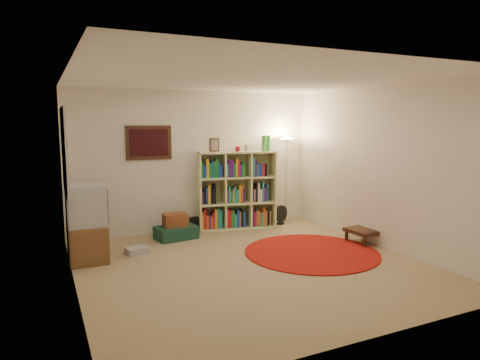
# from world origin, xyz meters

# --- Properties ---
(room) EXTENTS (4.54, 4.54, 2.54)m
(room) POSITION_xyz_m (-0.05, 0.05, 1.26)
(room) COLOR tan
(room) RESTS_ON ground
(bookshelf) EXTENTS (1.47, 0.67, 1.71)m
(bookshelf) POSITION_xyz_m (0.68, 2.02, 0.69)
(bookshelf) COLOR #F5FFAA
(bookshelf) RESTS_ON ground
(floor_lamp) EXTENTS (0.40, 0.40, 1.69)m
(floor_lamp) POSITION_xyz_m (1.73, 1.99, 1.40)
(floor_lamp) COLOR white
(floor_lamp) RESTS_ON ground
(floor_fan) EXTENTS (0.32, 0.22, 0.37)m
(floor_fan) POSITION_xyz_m (1.58, 1.92, 0.18)
(floor_fan) COLOR black
(floor_fan) RESTS_ON ground
(tv_stand) EXTENTS (0.54, 0.75, 1.08)m
(tv_stand) POSITION_xyz_m (-2.00, 1.22, 0.52)
(tv_stand) COLOR brown
(tv_stand) RESTS_ON ground
(dvd_box) EXTENTS (0.33, 0.29, 0.10)m
(dvd_box) POSITION_xyz_m (-1.32, 1.20, 0.05)
(dvd_box) COLOR #B6B6BB
(dvd_box) RESTS_ON ground
(suitcase) EXTENTS (0.71, 0.51, 0.21)m
(suitcase) POSITION_xyz_m (-0.54, 1.76, 0.11)
(suitcase) COLOR #153B2B
(suitcase) RESTS_ON ground
(wicker_basket) EXTENTS (0.39, 0.28, 0.22)m
(wicker_basket) POSITION_xyz_m (-0.55, 1.77, 0.32)
(wicker_basket) COLOR brown
(wicker_basket) RESTS_ON suitcase
(duffel_bag) EXTENTS (0.40, 0.36, 0.24)m
(duffel_bag) POSITION_xyz_m (0.02, 2.19, 0.12)
(duffel_bag) COLOR black
(duffel_bag) RESTS_ON ground
(red_rug) EXTENTS (2.01, 2.01, 0.02)m
(red_rug) POSITION_xyz_m (1.06, 0.13, 0.01)
(red_rug) COLOR maroon
(red_rug) RESTS_ON ground
(side_table) EXTENTS (0.53, 0.53, 0.23)m
(side_table) POSITION_xyz_m (2.16, 0.22, 0.19)
(side_table) COLOR #331E12
(side_table) RESTS_ON ground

